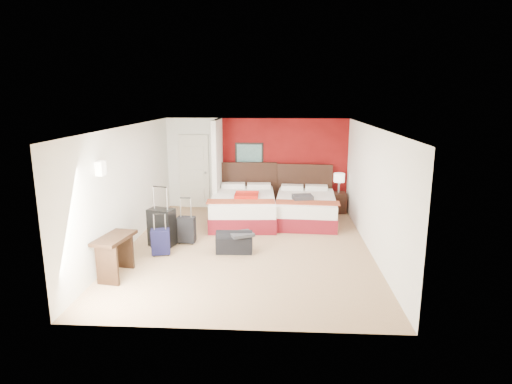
# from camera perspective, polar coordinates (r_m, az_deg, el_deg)

# --- Properties ---
(ground) EXTENTS (6.50, 6.50, 0.00)m
(ground) POSITION_cam_1_polar(r_m,az_deg,el_deg) (9.01, -1.08, -7.34)
(ground) COLOR tan
(ground) RESTS_ON ground
(room_walls) EXTENTS (5.02, 6.52, 2.50)m
(room_walls) POSITION_cam_1_polar(r_m,az_deg,el_deg) (10.23, -8.37, 2.28)
(room_walls) COLOR white
(room_walls) RESTS_ON ground
(red_accent_panel) EXTENTS (3.50, 0.04, 2.50)m
(red_accent_panel) POSITION_cam_1_polar(r_m,az_deg,el_deg) (11.81, 3.73, 3.76)
(red_accent_panel) COLOR maroon
(red_accent_panel) RESTS_ON ground
(partition_wall) EXTENTS (0.12, 1.20, 2.50)m
(partition_wall) POSITION_cam_1_polar(r_m,az_deg,el_deg) (11.32, -5.16, 3.34)
(partition_wall) COLOR silver
(partition_wall) RESTS_ON ground
(entry_door) EXTENTS (0.82, 0.06, 2.05)m
(entry_door) POSITION_cam_1_polar(r_m,az_deg,el_deg) (12.06, -8.27, 2.76)
(entry_door) COLOR silver
(entry_door) RESTS_ON ground
(bed_left) EXTENTS (1.70, 2.33, 0.67)m
(bed_left) POSITION_cam_1_polar(r_m,az_deg,el_deg) (10.69, -1.70, -2.20)
(bed_left) COLOR white
(bed_left) RESTS_ON ground
(bed_right) EXTENTS (1.59, 2.18, 0.63)m
(bed_right) POSITION_cam_1_polar(r_m,az_deg,el_deg) (10.78, 6.67, -2.27)
(bed_right) COLOR white
(bed_right) RESTS_ON ground
(red_suitcase_open) EXTENTS (0.58, 0.79, 0.10)m
(red_suitcase_open) POSITION_cam_1_polar(r_m,az_deg,el_deg) (10.49, -1.22, -0.32)
(red_suitcase_open) COLOR #B7190F
(red_suitcase_open) RESTS_ON bed_left
(jacket_bundle) EXTENTS (0.53, 0.45, 0.11)m
(jacket_bundle) POSITION_cam_1_polar(r_m,az_deg,el_deg) (10.39, 6.26, -0.72)
(jacket_bundle) COLOR #3C3D41
(jacket_bundle) RESTS_ON bed_right
(nightstand) EXTENTS (0.42, 0.42, 0.56)m
(nightstand) POSITION_cam_1_polar(r_m,az_deg,el_deg) (11.71, 10.93, -1.38)
(nightstand) COLOR #331911
(nightstand) RESTS_ON ground
(table_lamp) EXTENTS (0.33, 0.33, 0.52)m
(table_lamp) POSITION_cam_1_polar(r_m,az_deg,el_deg) (11.59, 11.05, 1.20)
(table_lamp) COLOR beige
(table_lamp) RESTS_ON nightstand
(suitcase_black) EXTENTS (0.59, 0.46, 0.78)m
(suitcase_black) POSITION_cam_1_polar(r_m,az_deg,el_deg) (9.13, -12.49, -4.79)
(suitcase_black) COLOR black
(suitcase_black) RESTS_ON ground
(suitcase_charcoal) EXTENTS (0.38, 0.25, 0.55)m
(suitcase_charcoal) POSITION_cam_1_polar(r_m,az_deg,el_deg) (9.26, -9.30, -5.15)
(suitcase_charcoal) COLOR black
(suitcase_charcoal) RESTS_ON ground
(suitcase_navy) EXTENTS (0.40, 0.30, 0.50)m
(suitcase_navy) POSITION_cam_1_polar(r_m,az_deg,el_deg) (8.69, -12.65, -6.69)
(suitcase_navy) COLOR black
(suitcase_navy) RESTS_ON ground
(duffel_bag) EXTENTS (0.74, 0.42, 0.37)m
(duffel_bag) POSITION_cam_1_polar(r_m,az_deg,el_deg) (8.68, -2.92, -6.86)
(duffel_bag) COLOR black
(duffel_bag) RESTS_ON ground
(jacket_draped) EXTENTS (0.56, 0.53, 0.06)m
(jacket_draped) POSITION_cam_1_polar(r_m,az_deg,el_deg) (8.55, -1.96, -5.65)
(jacket_draped) COLOR #343439
(jacket_draped) RESTS_ON duffel_bag
(desk) EXTENTS (0.57, 0.93, 0.73)m
(desk) POSITION_cam_1_polar(r_m,az_deg,el_deg) (7.90, -18.31, -8.17)
(desk) COLOR black
(desk) RESTS_ON ground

